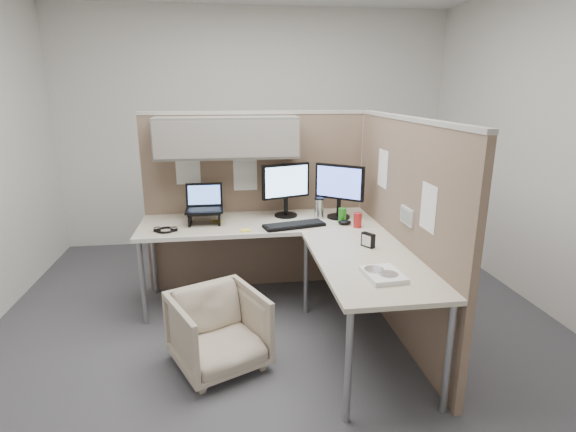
{
  "coord_description": "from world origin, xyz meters",
  "views": [
    {
      "loc": [
        -0.37,
        -3.11,
        1.81
      ],
      "look_at": [
        0.1,
        0.25,
        0.85
      ],
      "focal_mm": 28.0,
      "sensor_mm": 36.0,
      "label": 1
    }
  ],
  "objects": [
    {
      "name": "mouse",
      "position": [
        0.59,
        0.34,
        0.75
      ],
      "size": [
        0.12,
        0.08,
        0.04
      ],
      "primitive_type": "ellipsoid",
      "rotation": [
        0.0,
        0.0,
        -0.11
      ],
      "color": "black",
      "rests_on": "desk"
    },
    {
      "name": "monitor_right",
      "position": [
        0.59,
        0.56,
        1.0
      ],
      "size": [
        0.37,
        0.3,
        0.47
      ],
      "rotation": [
        0.0,
        0.0,
        -0.66
      ],
      "color": "black",
      "rests_on": "desk"
    },
    {
      "name": "office_chair",
      "position": [
        -0.46,
        -0.41,
        0.29
      ],
      "size": [
        0.72,
        0.71,
        0.57
      ],
      "primitive_type": "imported",
      "rotation": [
        0.0,
        0.0,
        0.43
      ],
      "color": "beige",
      "rests_on": "ground"
    },
    {
      "name": "sticky_note_c",
      "position": [
        -0.46,
        0.58,
        0.73
      ],
      "size": [
        0.1,
        0.1,
        0.01
      ],
      "primitive_type": "cube",
      "rotation": [
        0.0,
        0.0,
        0.43
      ],
      "color": "yellow",
      "rests_on": "desk"
    },
    {
      "name": "soda_can_silver",
      "position": [
        0.59,
        0.42,
        0.79
      ],
      "size": [
        0.07,
        0.07,
        0.12
      ],
      "primitive_type": "cylinder",
      "color": "#268C1E",
      "rests_on": "desk"
    },
    {
      "name": "soda_can_green",
      "position": [
        0.67,
        0.26,
        0.79
      ],
      "size": [
        0.07,
        0.07,
        0.12
      ],
      "primitive_type": "cylinder",
      "color": "#B21E1E",
      "rests_on": "desk"
    },
    {
      "name": "partition_right",
      "position": [
        0.9,
        -0.07,
        0.82
      ],
      "size": [
        0.07,
        2.03,
        1.63
      ],
      "color": "#816754",
      "rests_on": "ground"
    },
    {
      "name": "monitor_left",
      "position": [
        0.14,
        0.67,
        1.0
      ],
      "size": [
        0.43,
        0.2,
        0.47
      ],
      "rotation": [
        0.0,
        0.0,
        0.32
      ],
      "color": "black",
      "rests_on": "desk"
    },
    {
      "name": "paper_stack",
      "position": [
        0.54,
        -0.73,
        0.75
      ],
      "size": [
        0.23,
        0.29,
        0.03
      ],
      "rotation": [
        0.0,
        0.0,
        0.08
      ],
      "color": "white",
      "rests_on": "desk"
    },
    {
      "name": "headphones",
      "position": [
        -0.86,
        0.37,
        0.74
      ],
      "size": [
        0.19,
        0.16,
        0.03
      ],
      "rotation": [
        0.0,
        0.0,
        -0.09
      ],
      "color": "black",
      "rests_on": "desk"
    },
    {
      "name": "desk",
      "position": [
        0.12,
        0.13,
        0.69
      ],
      "size": [
        2.0,
        1.98,
        0.73
      ],
      "color": "beige",
      "rests_on": "ground"
    },
    {
      "name": "laptop_station",
      "position": [
        -0.56,
        0.56,
        0.85
      ],
      "size": [
        0.3,
        0.26,
        0.32
      ],
      "color": "black",
      "rests_on": "desk"
    },
    {
      "name": "travel_mug",
      "position": [
        0.42,
        0.58,
        0.82
      ],
      "size": [
        0.08,
        0.08,
        0.18
      ],
      "color": "silver",
      "rests_on": "desk"
    },
    {
      "name": "sticky_note_a",
      "position": [
        -0.24,
        0.29,
        0.73
      ],
      "size": [
        0.09,
        0.09,
        0.01
      ],
      "primitive_type": "cube",
      "rotation": [
        0.0,
        0.0,
        0.18
      ],
      "color": "yellow",
      "rests_on": "desk"
    },
    {
      "name": "desk_clock",
      "position": [
        0.61,
        -0.21,
        0.78
      ],
      "size": [
        0.09,
        0.11,
        0.1
      ],
      "rotation": [
        0.0,
        0.0,
        -1.02
      ],
      "color": "black",
      "rests_on": "desk"
    },
    {
      "name": "ground",
      "position": [
        0.0,
        0.0,
        0.0
      ],
      "size": [
        4.5,
        4.5,
        0.0
      ],
      "primitive_type": "plane",
      "color": "#414046",
      "rests_on": "ground"
    },
    {
      "name": "keyboard",
      "position": [
        0.16,
        0.35,
        0.74
      ],
      "size": [
        0.53,
        0.28,
        0.02
      ],
      "primitive_type": "cube",
      "rotation": [
        0.0,
        0.0,
        0.23
      ],
      "color": "black",
      "rests_on": "desk"
    },
    {
      "name": "partition_back",
      "position": [
        -0.22,
        0.83,
        1.1
      ],
      "size": [
        2.0,
        0.36,
        1.63
      ],
      "color": "#816754",
      "rests_on": "ground"
    }
  ]
}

